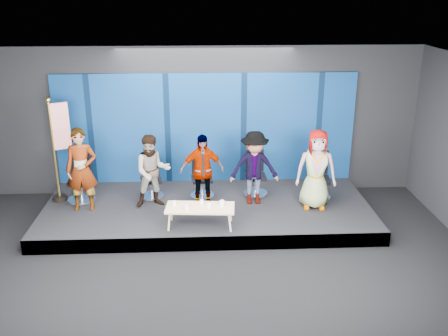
{
  "coord_description": "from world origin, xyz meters",
  "views": [
    {
      "loc": [
        -0.11,
        -7.38,
        4.76
      ],
      "look_at": [
        0.36,
        2.4,
        1.17
      ],
      "focal_mm": 40.0,
      "sensor_mm": 36.0,
      "label": 1
    }
  ],
  "objects_px": {
    "chair_b": "(151,183)",
    "panelist_e": "(316,169)",
    "panelist_b": "(153,171)",
    "panelist_c": "(202,171)",
    "chair_a": "(81,185)",
    "mug_a": "(174,203)",
    "mug_b": "(187,207)",
    "flag_stand": "(59,147)",
    "chair_c": "(202,183)",
    "coffee_table": "(200,208)",
    "mug_e": "(222,203)",
    "panelist_a": "(82,170)",
    "panelist_d": "(254,168)",
    "mug_d": "(209,205)",
    "chair_e": "(318,183)",
    "mug_c": "(202,202)",
    "chair_d": "(255,180)"
  },
  "relations": [
    {
      "from": "chair_b",
      "to": "panelist_e",
      "type": "distance_m",
      "value": 3.63
    },
    {
      "from": "panelist_b",
      "to": "panelist_c",
      "type": "bearing_deg",
      "value": -12.9
    },
    {
      "from": "chair_a",
      "to": "mug_a",
      "type": "distance_m",
      "value": 2.47
    },
    {
      "from": "mug_b",
      "to": "flag_stand",
      "type": "xyz_separation_m",
      "value": [
        -2.73,
        1.55,
        0.76
      ]
    },
    {
      "from": "panelist_b",
      "to": "mug_b",
      "type": "height_order",
      "value": "panelist_b"
    },
    {
      "from": "chair_c",
      "to": "mug_a",
      "type": "bearing_deg",
      "value": -117.54
    },
    {
      "from": "coffee_table",
      "to": "mug_e",
      "type": "bearing_deg",
      "value": 5.18
    },
    {
      "from": "panelist_a",
      "to": "mug_e",
      "type": "height_order",
      "value": "panelist_a"
    },
    {
      "from": "panelist_a",
      "to": "mug_e",
      "type": "relative_size",
      "value": 16.51
    },
    {
      "from": "panelist_d",
      "to": "mug_a",
      "type": "xyz_separation_m",
      "value": [
        -1.67,
        -0.98,
        -0.35
      ]
    },
    {
      "from": "chair_a",
      "to": "chair_b",
      "type": "bearing_deg",
      "value": 1.05
    },
    {
      "from": "chair_a",
      "to": "panelist_a",
      "type": "distance_m",
      "value": 0.73
    },
    {
      "from": "panelist_a",
      "to": "panelist_b",
      "type": "distance_m",
      "value": 1.45
    },
    {
      "from": "chair_a",
      "to": "mug_d",
      "type": "relative_size",
      "value": 11.68
    },
    {
      "from": "panelist_b",
      "to": "panelist_c",
      "type": "height_order",
      "value": "panelist_c"
    },
    {
      "from": "chair_e",
      "to": "mug_c",
      "type": "height_order",
      "value": "chair_e"
    },
    {
      "from": "chair_b",
      "to": "panelist_e",
      "type": "bearing_deg",
      "value": -22.96
    },
    {
      "from": "panelist_d",
      "to": "flag_stand",
      "type": "height_order",
      "value": "flag_stand"
    },
    {
      "from": "chair_a",
      "to": "panelist_e",
      "type": "bearing_deg",
      "value": -10.31
    },
    {
      "from": "chair_b",
      "to": "mug_b",
      "type": "distance_m",
      "value": 1.83
    },
    {
      "from": "chair_d",
      "to": "coffee_table",
      "type": "relative_size",
      "value": 0.72
    },
    {
      "from": "panelist_d",
      "to": "mug_a",
      "type": "bearing_deg",
      "value": -150.74
    },
    {
      "from": "mug_e",
      "to": "panelist_e",
      "type": "bearing_deg",
      "value": 20.66
    },
    {
      "from": "panelist_b",
      "to": "flag_stand",
      "type": "relative_size",
      "value": 0.69
    },
    {
      "from": "chair_a",
      "to": "panelist_c",
      "type": "relative_size",
      "value": 0.69
    },
    {
      "from": "chair_d",
      "to": "panelist_d",
      "type": "relative_size",
      "value": 0.62
    },
    {
      "from": "chair_a",
      "to": "panelist_a",
      "type": "height_order",
      "value": "panelist_a"
    },
    {
      "from": "panelist_b",
      "to": "mug_d",
      "type": "height_order",
      "value": "panelist_b"
    },
    {
      "from": "mug_e",
      "to": "flag_stand",
      "type": "xyz_separation_m",
      "value": [
        -3.42,
        1.4,
        0.75
      ]
    },
    {
      "from": "chair_a",
      "to": "mug_b",
      "type": "bearing_deg",
      "value": -36.05
    },
    {
      "from": "chair_a",
      "to": "panelist_c",
      "type": "bearing_deg",
      "value": -12.05
    },
    {
      "from": "panelist_d",
      "to": "mug_e",
      "type": "bearing_deg",
      "value": -126.59
    },
    {
      "from": "chair_e",
      "to": "flag_stand",
      "type": "relative_size",
      "value": 0.46
    },
    {
      "from": "chair_a",
      "to": "mug_e",
      "type": "height_order",
      "value": "chair_a"
    },
    {
      "from": "panelist_d",
      "to": "mug_c",
      "type": "height_order",
      "value": "panelist_d"
    },
    {
      "from": "panelist_d",
      "to": "chair_e",
      "type": "xyz_separation_m",
      "value": [
        1.44,
        0.19,
        -0.46
      ]
    },
    {
      "from": "chair_b",
      "to": "mug_d",
      "type": "distance_m",
      "value": 2.01
    },
    {
      "from": "chair_a",
      "to": "panelist_b",
      "type": "distance_m",
      "value": 1.71
    },
    {
      "from": "chair_a",
      "to": "coffee_table",
      "type": "bearing_deg",
      "value": -31.6
    },
    {
      "from": "panelist_a",
      "to": "chair_a",
      "type": "bearing_deg",
      "value": 106.35
    },
    {
      "from": "panelist_d",
      "to": "mug_c",
      "type": "distance_m",
      "value": 1.52
    },
    {
      "from": "chair_d",
      "to": "mug_c",
      "type": "xyz_separation_m",
      "value": [
        -1.21,
        -1.44,
        0.13
      ]
    },
    {
      "from": "chair_a",
      "to": "panelist_d",
      "type": "relative_size",
      "value": 0.67
    },
    {
      "from": "panelist_b",
      "to": "flag_stand",
      "type": "xyz_separation_m",
      "value": [
        -2.0,
        0.42,
        0.43
      ]
    },
    {
      "from": "flag_stand",
      "to": "chair_e",
      "type": "bearing_deg",
      "value": -26.51
    },
    {
      "from": "panelist_b",
      "to": "chair_d",
      "type": "xyz_separation_m",
      "value": [
        2.24,
        0.55,
        -0.46
      ]
    },
    {
      "from": "chair_b",
      "to": "flag_stand",
      "type": "height_order",
      "value": "flag_stand"
    },
    {
      "from": "chair_a",
      "to": "mug_c",
      "type": "bearing_deg",
      "value": -29.16
    },
    {
      "from": "panelist_b",
      "to": "panelist_e",
      "type": "height_order",
      "value": "panelist_e"
    },
    {
      "from": "chair_b",
      "to": "panelist_d",
      "type": "distance_m",
      "value": 2.34
    }
  ]
}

